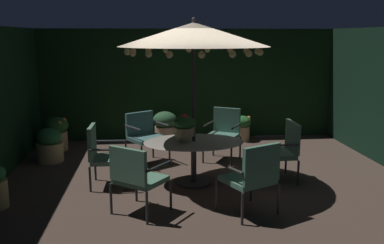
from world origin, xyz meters
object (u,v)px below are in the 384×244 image
object	(u,v)px
patio_chair_southeast	(145,133)
patio_chair_northeast	(282,148)
potted_plant_back_left	(56,132)
potted_plant_back_center	(50,145)
potted_plant_left_near	(243,127)
patio_chair_north	(253,174)
potted_plant_front_corner	(165,127)
patio_umbrella	(194,35)
centerpiece_planter	(184,126)
patio_dining_table	(194,149)
patio_chair_east	(224,130)
patio_chair_south	(102,152)
patio_chair_southwest	(136,175)

from	to	relation	value
patio_chair_southeast	patio_chair_northeast	bearing A→B (deg)	-28.16
potted_plant_back_left	potted_plant_back_center	world-z (taller)	potted_plant_back_left
potted_plant_left_near	patio_chair_northeast	bearing A→B (deg)	-88.86
patio_chair_north	potted_plant_back_left	xyz separation A→B (m)	(-3.32, 3.67, -0.19)
potted_plant_front_corner	patio_umbrella	bearing A→B (deg)	-81.95
patio_umbrella	centerpiece_planter	xyz separation A→B (m)	(-0.16, -0.05, -1.42)
patio_umbrella	patio_chair_north	xyz separation A→B (m)	(0.65, -1.33, -1.82)
patio_dining_table	patio_chair_east	xyz separation A→B (m)	(0.73, 1.28, 0.01)
potted_plant_back_left	potted_plant_back_center	xyz separation A→B (m)	(0.04, -0.83, -0.07)
patio_chair_north	potted_plant_front_corner	world-z (taller)	patio_chair_north
centerpiece_planter	potted_plant_left_near	xyz separation A→B (m)	(1.58, 2.79, -0.66)
patio_chair_east	potted_plant_left_near	xyz separation A→B (m)	(0.70, 1.46, -0.27)
patio_dining_table	patio_chair_south	distance (m)	1.48
patio_umbrella	patio_chair_northeast	size ratio (longest dim) A/B	2.69
patio_chair_east	potted_plant_back_center	distance (m)	3.38
patio_chair_southwest	potted_plant_back_left	world-z (taller)	patio_chair_southwest
centerpiece_planter	potted_plant_back_center	distance (m)	3.00
potted_plant_back_left	potted_plant_left_near	bearing A→B (deg)	5.61
potted_plant_front_corner	patio_chair_south	bearing A→B (deg)	-113.56
patio_umbrella	potted_plant_front_corner	bearing A→B (deg)	98.05
patio_chair_northeast	patio_umbrella	bearing A→B (deg)	-179.78
potted_plant_front_corner	centerpiece_planter	bearing A→B (deg)	-85.42
patio_chair_east	patio_chair_southeast	world-z (taller)	patio_chair_east
patio_umbrella	patio_chair_south	world-z (taller)	patio_umbrella
patio_chair_northeast	potted_plant_left_near	world-z (taller)	patio_chair_northeast
potted_plant_back_center	patio_chair_southwest	bearing A→B (deg)	-57.11
patio_chair_southwest	potted_plant_back_center	distance (m)	3.19
patio_chair_east	patio_dining_table	bearing A→B (deg)	-119.61
patio_chair_south	potted_plant_back_left	distance (m)	2.60
patio_chair_southeast	patio_chair_east	bearing A→B (deg)	1.96
patio_dining_table	potted_plant_back_left	distance (m)	3.55
centerpiece_planter	patio_chair_southeast	xyz separation A→B (m)	(-0.65, 1.28, -0.40)
patio_dining_table	patio_umbrella	distance (m)	1.82
patio_chair_southwest	potted_plant_left_near	xyz separation A→B (m)	(2.33, 3.91, -0.24)
patio_umbrella	patio_chair_east	xyz separation A→B (m)	(0.73, 1.28, -1.81)
potted_plant_left_near	patio_chair_south	bearing A→B (deg)	-137.10
patio_dining_table	potted_plant_back_center	size ratio (longest dim) A/B	2.50
patio_dining_table	patio_chair_northeast	xyz separation A→B (m)	(1.48, 0.01, -0.02)
patio_chair_southeast	patio_chair_southwest	xyz separation A→B (m)	(-0.10, -2.40, -0.01)
patio_chair_southwest	potted_plant_front_corner	bearing A→B (deg)	81.88
centerpiece_planter	patio_chair_southeast	bearing A→B (deg)	116.91
patio_chair_northeast	potted_plant_front_corner	world-z (taller)	patio_chair_northeast
potted_plant_left_near	potted_plant_back_center	world-z (taller)	potted_plant_back_center
patio_chair_southwest	patio_chair_southeast	bearing A→B (deg)	87.71
patio_umbrella	centerpiece_planter	size ratio (longest dim) A/B	5.80
patio_chair_north	patio_chair_southwest	world-z (taller)	patio_chair_north
patio_chair_east	patio_chair_northeast	bearing A→B (deg)	-59.46
patio_umbrella	centerpiece_planter	world-z (taller)	patio_umbrella
patio_umbrella	patio_chair_south	distance (m)	2.36
patio_chair_north	patio_chair_northeast	distance (m)	1.58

